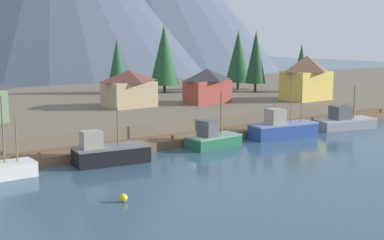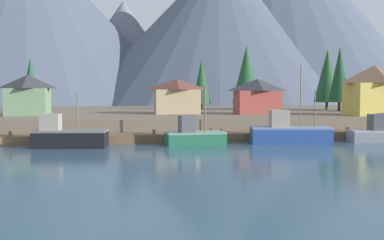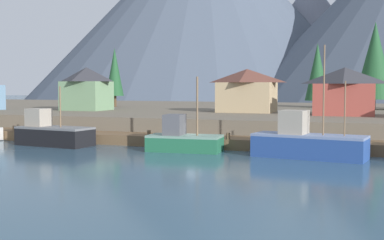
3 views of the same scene
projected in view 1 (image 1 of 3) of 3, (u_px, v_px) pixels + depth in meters
name	position (u px, v px, depth m)	size (l,w,h in m)	color
ground_plane	(124.00, 126.00, 80.77)	(400.00, 400.00, 1.00)	#335166
dock	(191.00, 138.00, 66.07)	(80.00, 4.00, 1.60)	brown
shoreline_bank	(90.00, 107.00, 90.19)	(400.00, 56.00, 2.50)	#665B4C
fishing_boat_black	(109.00, 153.00, 55.00)	(8.04, 4.04, 5.86)	black
fishing_boat_green	(213.00, 139.00, 63.04)	(6.82, 3.49, 6.73)	#1E5B3D
fishing_boat_blue	(282.00, 128.00, 68.97)	(9.45, 4.39, 9.17)	navy
fishing_boat_grey	(344.00, 121.00, 75.80)	(9.51, 4.69, 6.19)	gray
house_yellow	(306.00, 77.00, 88.67)	(7.74, 5.67, 7.43)	gold
house_red	(207.00, 86.00, 84.48)	(7.04, 4.59, 5.53)	#9E4238
house_tan	(129.00, 88.00, 80.19)	(7.32, 5.76, 5.59)	tan
conifer_near_left	(117.00, 64.00, 97.75)	(3.73, 3.73, 10.10)	#4C3823
conifer_near_right	(238.00, 56.00, 105.60)	(5.02, 5.02, 11.80)	#4C3823
conifer_mid_left	(164.00, 55.00, 99.98)	(5.49, 5.49, 12.69)	#4C3823
conifer_back_left	(256.00, 57.00, 101.15)	(3.95, 3.95, 11.76)	#4C3823
conifer_back_right	(301.00, 64.00, 101.34)	(3.15, 3.15, 9.13)	#4C3823
channel_buoy	(123.00, 198.00, 42.40)	(0.70, 0.70, 0.70)	gold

